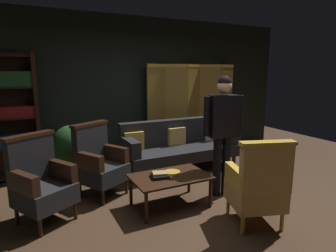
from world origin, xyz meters
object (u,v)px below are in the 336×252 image
Objects in this scene: brass_tray at (172,172)px; armchair_gilt_accent at (258,185)px; bookshelf at (8,114)px; potted_plant at (71,148)px; book_tan_leather at (160,173)px; book_black_cloth at (160,176)px; armchair_wing_right at (41,181)px; folding_screen at (193,108)px; armchair_wing_left at (99,162)px; standing_figure at (223,125)px; coffee_table at (170,179)px; velvet_couch at (179,144)px.

armchair_gilt_accent is at bearing -58.28° from brass_tray.
bookshelf reaches higher than brass_tray.
book_tan_leather is at bearing -63.03° from potted_plant.
brass_tray is at bearing 21.30° from book_black_cloth.
folding_screen is at bearing 28.07° from armchair_wing_right.
potted_plant reaches higher than brass_tray.
folding_screen is at bearing 49.31° from book_black_cloth.
armchair_wing_left is 4.81× the size of book_black_cloth.
potted_plant is at bearing 137.21° from standing_figure.
book_black_cloth is (0.85, -1.67, -0.07)m from potted_plant.
armchair_gilt_accent is 4.81× the size of book_black_cloth.
brass_tray is (0.08, 0.10, 0.05)m from coffee_table.
armchair_wing_right reaches higher than potted_plant.
book_black_cloth is at bearing 179.30° from standing_figure.
armchair_wing_left reaches higher than book_black_cloth.
armchair_gilt_accent is at bearing -56.71° from potted_plant.
folding_screen reaches higher than coffee_table.
brass_tray is (0.23, 0.09, -0.01)m from book_black_cloth.
armchair_wing_right is at bearing 150.97° from armchair_gilt_accent.
folding_screen reaches higher than armchair_gilt_accent.
standing_figure is at bearing -110.48° from folding_screen.
armchair_gilt_accent reaches higher than potted_plant.
standing_figure reaches higher than armchair_wing_left.
armchair_wing_left reaches higher than brass_tray.
armchair_gilt_accent is 2.17m from armchair_wing_left.
bookshelf is at bearing 143.17° from standing_figure.
potted_plant is (-1.00, 1.68, 0.14)m from coffee_table.
bookshelf is 2.81m from brass_tray.
coffee_table is at bearing -13.05° from armchair_wing_right.
book_black_cloth is 1.01× the size of brass_tray.
coffee_table is at bearing -46.70° from armchair_wing_left.
armchair_wing_right is at bearing -151.93° from folding_screen.
standing_figure reaches higher than velvet_couch.
armchair_wing_right reaches higher than brass_tray.
potted_plant is 1.88m from book_black_cloth.
armchair_wing_left is 0.93m from potted_plant.
potted_plant is at bearing 116.97° from book_black_cloth.
bookshelf is 11.14× the size of book_tan_leather.
coffee_table is 0.14m from brass_tray.
bookshelf is at bearing 159.08° from potted_plant.
velvet_couch is at bearing 52.41° from book_black_cloth.
brass_tray is (-0.75, -1.18, -0.03)m from velvet_couch.
bookshelf reaches higher than standing_figure.
armchair_gilt_accent is 5.65× the size of book_tan_leather.
standing_figure is at bearing -36.83° from bookshelf.
book_tan_leather is 0.86× the size of brass_tray.
potted_plant is at bearing 124.22° from brass_tray.
folding_screen reaches higher than velvet_couch.
bookshelf is 1.97× the size of armchair_gilt_accent.
armchair_wing_left is at bearing -73.88° from potted_plant.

